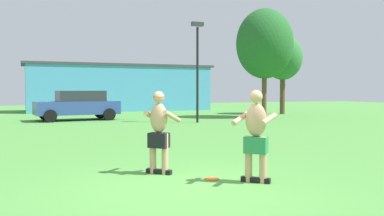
{
  "coord_description": "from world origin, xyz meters",
  "views": [
    {
      "loc": [
        -2.48,
        -6.21,
        1.63
      ],
      "look_at": [
        0.61,
        1.26,
        1.27
      ],
      "focal_mm": 38.32,
      "sensor_mm": 36.0,
      "label": 1
    }
  ],
  "objects_px": {
    "car_blue_near_post": "(78,105)",
    "tree_right_field": "(265,44)",
    "player_with_cap": "(159,129)",
    "frisbee": "(212,179)",
    "lamp_post": "(197,60)",
    "tree_behind_players": "(283,58)",
    "player_in_green": "(256,134)"
  },
  "relations": [
    {
      "from": "car_blue_near_post",
      "to": "tree_right_field",
      "type": "xyz_separation_m",
      "value": [
        10.42,
        -1.93,
        3.49
      ]
    },
    {
      "from": "player_with_cap",
      "to": "tree_right_field",
      "type": "bearing_deg",
      "value": 50.67
    },
    {
      "from": "frisbee",
      "to": "lamp_post",
      "type": "relative_size",
      "value": 0.05
    },
    {
      "from": "car_blue_near_post",
      "to": "tree_behind_players",
      "type": "relative_size",
      "value": 0.84
    },
    {
      "from": "player_with_cap",
      "to": "car_blue_near_post",
      "type": "relative_size",
      "value": 0.36
    },
    {
      "from": "tree_right_field",
      "to": "tree_behind_players",
      "type": "distance_m",
      "value": 3.96
    },
    {
      "from": "frisbee",
      "to": "tree_right_field",
      "type": "xyz_separation_m",
      "value": [
        10.01,
        13.96,
        4.3
      ]
    },
    {
      "from": "player_in_green",
      "to": "tree_behind_players",
      "type": "distance_m",
      "value": 21.22
    },
    {
      "from": "player_in_green",
      "to": "frisbee",
      "type": "bearing_deg",
      "value": 140.22
    },
    {
      "from": "car_blue_near_post",
      "to": "tree_behind_players",
      "type": "xyz_separation_m",
      "value": [
        13.45,
        0.56,
        2.93
      ]
    },
    {
      "from": "player_with_cap",
      "to": "lamp_post",
      "type": "xyz_separation_m",
      "value": [
        5.62,
        11.17,
        2.23
      ]
    },
    {
      "from": "player_with_cap",
      "to": "car_blue_near_post",
      "type": "xyz_separation_m",
      "value": [
        0.31,
        15.03,
        -0.05
      ]
    },
    {
      "from": "player_with_cap",
      "to": "tree_behind_players",
      "type": "xyz_separation_m",
      "value": [
        13.76,
        15.59,
        2.88
      ]
    },
    {
      "from": "frisbee",
      "to": "tree_right_field",
      "type": "relative_size",
      "value": 0.04
    },
    {
      "from": "lamp_post",
      "to": "tree_behind_players",
      "type": "xyz_separation_m",
      "value": [
        8.14,
        4.42,
        0.65
      ]
    },
    {
      "from": "player_with_cap",
      "to": "frisbee",
      "type": "height_order",
      "value": "player_with_cap"
    },
    {
      "from": "lamp_post",
      "to": "tree_right_field",
      "type": "height_order",
      "value": "tree_right_field"
    },
    {
      "from": "lamp_post",
      "to": "tree_behind_players",
      "type": "height_order",
      "value": "tree_behind_players"
    },
    {
      "from": "player_with_cap",
      "to": "lamp_post",
      "type": "relative_size",
      "value": 0.32
    },
    {
      "from": "player_with_cap",
      "to": "car_blue_near_post",
      "type": "height_order",
      "value": "player_with_cap"
    },
    {
      "from": "car_blue_near_post",
      "to": "frisbee",
      "type": "bearing_deg",
      "value": -88.52
    },
    {
      "from": "car_blue_near_post",
      "to": "lamp_post",
      "type": "xyz_separation_m",
      "value": [
        5.31,
        -3.86,
        2.28
      ]
    },
    {
      "from": "tree_behind_players",
      "to": "player_with_cap",
      "type": "bearing_deg",
      "value": -131.43
    },
    {
      "from": "tree_right_field",
      "to": "tree_behind_players",
      "type": "xyz_separation_m",
      "value": [
        3.02,
        2.49,
        -0.56
      ]
    },
    {
      "from": "lamp_post",
      "to": "car_blue_near_post",
      "type": "bearing_deg",
      "value": 143.96
    },
    {
      "from": "player_in_green",
      "to": "tree_right_field",
      "type": "relative_size",
      "value": 0.25
    },
    {
      "from": "tree_behind_players",
      "to": "tree_right_field",
      "type": "bearing_deg",
      "value": -140.54
    },
    {
      "from": "car_blue_near_post",
      "to": "tree_behind_players",
      "type": "distance_m",
      "value": 13.77
    },
    {
      "from": "player_in_green",
      "to": "tree_right_field",
      "type": "distance_m",
      "value": 17.59
    },
    {
      "from": "tree_behind_players",
      "to": "player_in_green",
      "type": "bearing_deg",
      "value": -126.22
    },
    {
      "from": "player_in_green",
      "to": "tree_behind_players",
      "type": "bearing_deg",
      "value": 53.78
    },
    {
      "from": "player_in_green",
      "to": "tree_behind_players",
      "type": "relative_size",
      "value": 0.31
    }
  ]
}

